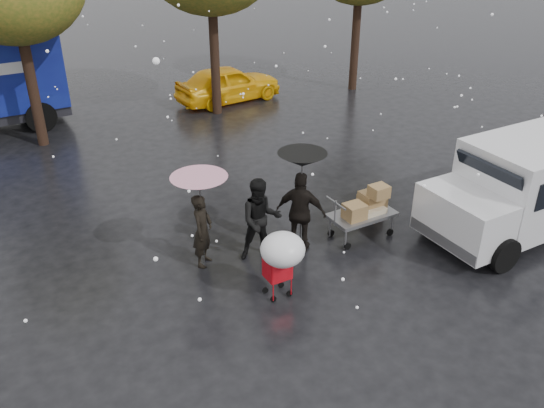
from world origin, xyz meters
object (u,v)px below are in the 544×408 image
person_black (301,213)px  person_pink (202,231)px  shopping_cart (282,253)px  vendor_cart (366,207)px  white_van (532,184)px  yellow_taxi (228,84)px

person_black → person_pink: bearing=29.9°
person_black → shopping_cart: 1.83m
vendor_cart → white_van: bearing=-24.7°
vendor_cart → person_black: bearing=172.7°
person_pink → shopping_cart: person_pink is taller
person_pink → white_van: 7.47m
shopping_cart → white_van: bearing=-4.1°
white_van → vendor_cart: bearing=155.3°
person_black → shopping_cart: size_ratio=1.26×
white_van → yellow_taxi: white_van is taller
person_black → white_van: (5.03, -1.78, 0.23)m
person_pink → yellow_taxi: size_ratio=0.40×
vendor_cart → yellow_taxi: (1.57, 10.37, -0.04)m
vendor_cart → shopping_cart: size_ratio=1.04×
person_pink → vendor_cart: (3.65, -0.73, -0.08)m
yellow_taxi → white_van: bearing=-176.1°
white_van → yellow_taxi: bearing=98.9°
person_pink → white_van: size_ratio=0.33×
person_pink → person_black: 2.13m
white_van → shopping_cart: bearing=175.9°
vendor_cart → shopping_cart: (-2.85, -1.13, 0.34)m
person_pink → person_black: size_ratio=0.87×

